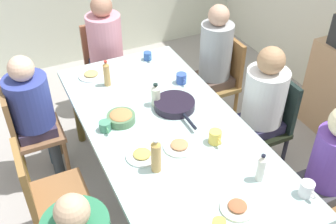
% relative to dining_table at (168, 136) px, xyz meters
% --- Properties ---
extents(ground_plane, '(6.11, 6.11, 0.00)m').
position_rel_dining_table_xyz_m(ground_plane, '(0.00, 0.00, -0.69)').
color(ground_plane, '#A39D98').
extents(dining_table, '(2.26, 1.09, 0.75)m').
position_rel_dining_table_xyz_m(dining_table, '(0.00, 0.00, 0.00)').
color(dining_table, '#ACCBC8').
rests_on(dining_table, ground_plane).
extents(chair_0, '(0.40, 0.40, 0.90)m').
position_rel_dining_table_xyz_m(chair_0, '(-0.75, -0.92, -0.17)').
color(chair_0, '#895F41').
rests_on(chair_0, ground_plane).
extents(person_0, '(0.34, 0.34, 1.16)m').
position_rel_dining_table_xyz_m(person_0, '(-0.75, -0.83, 0.02)').
color(person_0, '#273A46').
rests_on(person_0, ground_plane).
extents(chair_1, '(0.40, 0.40, 0.90)m').
position_rel_dining_table_xyz_m(chair_1, '(-0.75, 0.92, -0.17)').
color(chair_1, olive).
rests_on(chair_1, ground_plane).
extents(person_1, '(0.30, 0.30, 1.26)m').
position_rel_dining_table_xyz_m(person_1, '(-0.75, 0.83, 0.06)').
color(person_1, '#505243').
rests_on(person_1, ground_plane).
extents(chair_2, '(0.40, 0.40, 0.90)m').
position_rel_dining_table_xyz_m(chair_2, '(0.75, 0.92, -0.17)').
color(chair_2, brown).
rests_on(chair_2, ground_plane).
extents(person_2, '(0.30, 0.30, 1.17)m').
position_rel_dining_table_xyz_m(person_2, '(0.75, 0.83, 0.02)').
color(person_2, '#38434B').
rests_on(person_2, ground_plane).
extents(chair_3, '(0.40, 0.40, 0.90)m').
position_rel_dining_table_xyz_m(chair_3, '(0.00, -0.92, -0.17)').
color(chair_3, '#906139').
rests_on(chair_3, ground_plane).
extents(chair_4, '(0.40, 0.40, 0.90)m').
position_rel_dining_table_xyz_m(chair_4, '(-1.51, 0.00, -0.17)').
color(chair_4, olive).
rests_on(chair_4, ground_plane).
extents(person_4, '(0.33, 0.33, 1.24)m').
position_rel_dining_table_xyz_m(person_4, '(-1.42, 0.00, 0.06)').
color(person_4, '#2F3348').
rests_on(person_4, ground_plane).
extents(chair_6, '(0.40, 0.40, 0.90)m').
position_rel_dining_table_xyz_m(chair_6, '(0.00, 0.92, -0.17)').
color(chair_6, black).
rests_on(chair_6, ground_plane).
extents(person_6, '(0.33, 0.33, 1.21)m').
position_rel_dining_table_xyz_m(person_6, '(-0.00, 0.83, 0.05)').
color(person_6, '#302B56').
rests_on(person_6, ground_plane).
extents(plate_0, '(0.20, 0.20, 0.04)m').
position_rel_dining_table_xyz_m(plate_0, '(0.82, 0.05, 0.08)').
color(plate_0, silver).
rests_on(plate_0, dining_table).
extents(plate_1, '(0.22, 0.22, 0.04)m').
position_rel_dining_table_xyz_m(plate_1, '(-0.92, -0.29, 0.08)').
color(plate_1, white).
rests_on(plate_1, dining_table).
extents(plate_2, '(0.22, 0.22, 0.04)m').
position_rel_dining_table_xyz_m(plate_2, '(0.21, -0.02, 0.08)').
color(plate_2, silver).
rests_on(plate_2, dining_table).
extents(plate_3, '(0.22, 0.22, 0.04)m').
position_rel_dining_table_xyz_m(plate_3, '(0.19, -0.28, 0.08)').
color(plate_3, white).
rests_on(plate_3, dining_table).
extents(bowl_0, '(0.21, 0.21, 0.08)m').
position_rel_dining_table_xyz_m(bowl_0, '(-0.22, -0.27, 0.11)').
color(bowl_0, '#507550').
rests_on(bowl_0, dining_table).
extents(serving_pan, '(0.49, 0.31, 0.06)m').
position_rel_dining_table_xyz_m(serving_pan, '(-0.20, 0.15, 0.10)').
color(serving_pan, black).
rests_on(serving_pan, dining_table).
extents(cup_0, '(0.11, 0.07, 0.07)m').
position_rel_dining_table_xyz_m(cup_0, '(-0.97, 0.26, 0.10)').
color(cup_0, '#3156A0').
rests_on(cup_0, dining_table).
extents(cup_1, '(0.12, 0.09, 0.07)m').
position_rel_dining_table_xyz_m(cup_1, '(-0.17, -0.41, 0.10)').
color(cup_1, '#458568').
rests_on(cup_1, dining_table).
extents(cup_2, '(0.12, 0.08, 0.10)m').
position_rel_dining_table_xyz_m(cup_2, '(0.91, 0.48, 0.12)').
color(cup_2, white).
rests_on(cup_2, dining_table).
extents(cup_3, '(0.12, 0.09, 0.09)m').
position_rel_dining_table_xyz_m(cup_3, '(-0.49, 0.36, 0.11)').
color(cup_3, '#3451A8').
rests_on(cup_3, dining_table).
extents(cup_6, '(0.12, 0.09, 0.10)m').
position_rel_dining_table_xyz_m(cup_6, '(0.27, 0.23, 0.12)').
color(cup_6, '#E1C24E').
rests_on(cup_6, dining_table).
extents(bottle_0, '(0.05, 0.05, 0.21)m').
position_rel_dining_table_xyz_m(bottle_0, '(0.69, 0.30, 0.16)').
color(bottle_0, silver).
rests_on(bottle_0, dining_table).
extents(bottle_1, '(0.07, 0.07, 0.19)m').
position_rel_dining_table_xyz_m(bottle_1, '(-0.30, 0.04, 0.16)').
color(bottle_1, silver).
rests_on(bottle_1, dining_table).
extents(bottle_2, '(0.06, 0.06, 0.25)m').
position_rel_dining_table_xyz_m(bottle_2, '(0.34, -0.24, 0.19)').
color(bottle_2, tan).
rests_on(bottle_2, dining_table).
extents(bottle_3, '(0.05, 0.05, 0.23)m').
position_rel_dining_table_xyz_m(bottle_3, '(-0.73, -0.21, 0.18)').
color(bottle_3, tan).
rests_on(bottle_3, dining_table).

